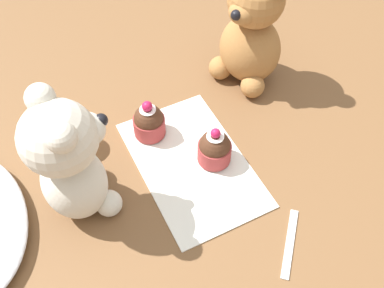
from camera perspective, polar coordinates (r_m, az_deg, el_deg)
The scene contains 8 objects.
ground_plane at distance 0.76m, azimuth -0.00°, elevation -2.58°, with size 4.00×4.00×0.00m, color brown.
knitted_placemat at distance 0.76m, azimuth -0.00°, elevation -2.45°, with size 0.28×0.17×0.01m, color silver.
teddy_bear_cream at distance 0.65m, azimuth -15.34°, elevation -2.01°, with size 0.12×0.12×0.23m.
teddy_bear_tan at distance 0.84m, azimuth 7.49°, elevation 13.88°, with size 0.15×0.14×0.23m.
cupcake_near_cream_bear at distance 0.78m, azimuth -5.49°, elevation 2.84°, with size 0.06×0.06×0.08m.
cupcake_near_tan_bear at distance 0.74m, azimuth 2.88°, elevation -0.53°, with size 0.06×0.06×0.08m.
juice_glass at distance 0.79m, azimuth -15.75°, elevation 1.34°, with size 0.05×0.05×0.06m, color orange.
teaspoon at distance 0.70m, azimuth 12.32°, elevation -12.16°, with size 0.12×0.01×0.01m, color silver.
Camera 1 is at (-0.40, 0.20, 0.62)m, focal length 42.00 mm.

